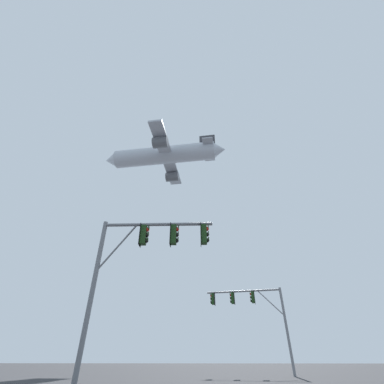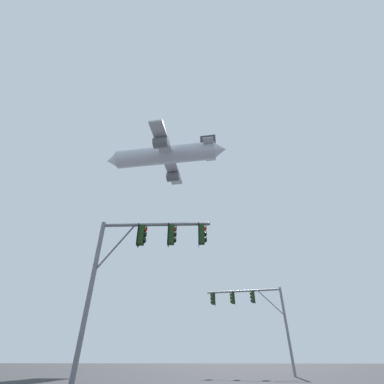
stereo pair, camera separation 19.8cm
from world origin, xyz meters
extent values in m
cylinder|color=slate|center=(-5.60, 7.27, 3.28)|extent=(0.20, 0.20, 6.56)
cylinder|color=slate|center=(-3.07, 7.33, 6.41)|extent=(5.05, 0.27, 0.15)
cylinder|color=slate|center=(-4.84, 7.29, 5.34)|extent=(1.58, 0.12, 2.19)
cube|color=#193814|center=(-0.95, 7.38, 5.89)|extent=(0.27, 0.33, 0.90)
cylinder|color=#193814|center=(-0.95, 7.38, 6.40)|extent=(0.05, 0.05, 0.12)
cube|color=black|center=(-1.09, 7.38, 5.89)|extent=(0.03, 0.46, 1.04)
sphere|color=red|center=(-0.81, 7.39, 6.16)|extent=(0.20, 0.20, 0.20)
cylinder|color=#193814|center=(-0.74, 7.39, 6.22)|extent=(0.05, 0.21, 0.21)
sphere|color=black|center=(-0.81, 7.39, 5.88)|extent=(0.20, 0.20, 0.20)
cylinder|color=#193814|center=(-0.74, 7.39, 5.94)|extent=(0.05, 0.21, 0.21)
sphere|color=black|center=(-0.81, 7.39, 5.60)|extent=(0.20, 0.20, 0.20)
cylinder|color=#193814|center=(-0.74, 7.39, 5.66)|extent=(0.05, 0.21, 0.21)
cube|color=#193814|center=(-2.34, 7.35, 5.89)|extent=(0.27, 0.33, 0.90)
cylinder|color=#193814|center=(-2.34, 7.35, 6.40)|extent=(0.05, 0.05, 0.12)
cube|color=black|center=(-2.48, 7.35, 5.89)|extent=(0.03, 0.46, 1.04)
sphere|color=red|center=(-2.20, 7.35, 6.16)|extent=(0.20, 0.20, 0.20)
cylinder|color=#193814|center=(-2.13, 7.35, 6.22)|extent=(0.05, 0.21, 0.21)
sphere|color=black|center=(-2.20, 7.35, 5.88)|extent=(0.20, 0.20, 0.20)
cylinder|color=#193814|center=(-2.13, 7.35, 5.94)|extent=(0.05, 0.21, 0.21)
sphere|color=black|center=(-2.20, 7.35, 5.60)|extent=(0.20, 0.20, 0.20)
cylinder|color=#193814|center=(-2.13, 7.35, 5.66)|extent=(0.05, 0.21, 0.21)
cube|color=#193814|center=(-3.73, 7.32, 5.89)|extent=(0.27, 0.33, 0.90)
cylinder|color=#193814|center=(-3.73, 7.32, 6.40)|extent=(0.05, 0.05, 0.12)
cube|color=black|center=(-3.87, 7.31, 5.89)|extent=(0.03, 0.46, 1.04)
sphere|color=red|center=(-3.58, 7.32, 6.16)|extent=(0.20, 0.20, 0.20)
cylinder|color=#193814|center=(-3.52, 7.32, 6.22)|extent=(0.05, 0.21, 0.21)
sphere|color=black|center=(-3.58, 7.32, 5.88)|extent=(0.20, 0.20, 0.20)
cylinder|color=#193814|center=(-3.52, 7.32, 5.94)|extent=(0.05, 0.21, 0.21)
sphere|color=black|center=(-3.58, 7.32, 5.60)|extent=(0.20, 0.20, 0.20)
cylinder|color=#193814|center=(-3.52, 7.32, 5.66)|extent=(0.05, 0.21, 0.21)
cylinder|color=slate|center=(5.27, 19.47, 3.07)|extent=(0.20, 0.20, 6.14)
cylinder|color=slate|center=(2.23, 20.00, 5.99)|extent=(6.12, 1.21, 0.15)
cylinder|color=slate|center=(4.36, 19.63, 4.99)|extent=(1.90, 0.41, 2.05)
cube|color=#193814|center=(-0.33, 20.44, 5.46)|extent=(0.31, 0.36, 0.90)
cylinder|color=#193814|center=(-0.33, 20.44, 5.97)|extent=(0.05, 0.05, 0.12)
cube|color=black|center=(-0.20, 20.42, 5.46)|extent=(0.10, 0.46, 1.04)
sphere|color=red|center=(-0.48, 20.47, 5.73)|extent=(0.20, 0.20, 0.20)
cylinder|color=#193814|center=(-0.54, 20.48, 5.79)|extent=(0.08, 0.21, 0.21)
sphere|color=black|center=(-0.48, 20.47, 5.45)|extent=(0.20, 0.20, 0.20)
cylinder|color=#193814|center=(-0.54, 20.48, 5.51)|extent=(0.08, 0.21, 0.21)
sphere|color=black|center=(-0.48, 20.47, 5.17)|extent=(0.20, 0.20, 0.20)
cylinder|color=#193814|center=(-0.54, 20.48, 5.23)|extent=(0.08, 0.21, 0.21)
cube|color=#193814|center=(1.34, 20.15, 5.46)|extent=(0.31, 0.36, 0.90)
cylinder|color=#193814|center=(1.34, 20.15, 5.97)|extent=(0.05, 0.05, 0.12)
cube|color=black|center=(1.48, 20.13, 5.46)|extent=(0.10, 0.46, 1.04)
sphere|color=red|center=(1.20, 20.18, 5.73)|extent=(0.20, 0.20, 0.20)
cylinder|color=#193814|center=(1.14, 20.19, 5.79)|extent=(0.08, 0.21, 0.21)
sphere|color=black|center=(1.20, 20.18, 5.45)|extent=(0.20, 0.20, 0.20)
cylinder|color=#193814|center=(1.14, 20.19, 5.51)|extent=(0.08, 0.21, 0.21)
sphere|color=black|center=(1.20, 20.18, 5.17)|extent=(0.20, 0.20, 0.20)
cylinder|color=#193814|center=(1.14, 20.19, 5.23)|extent=(0.08, 0.21, 0.21)
cube|color=#193814|center=(3.02, 19.86, 5.46)|extent=(0.31, 0.36, 0.90)
cylinder|color=#193814|center=(3.02, 19.86, 5.97)|extent=(0.05, 0.05, 0.12)
cube|color=black|center=(3.16, 19.84, 5.46)|extent=(0.10, 0.46, 1.04)
sphere|color=red|center=(2.88, 19.89, 5.73)|extent=(0.20, 0.20, 0.20)
cylinder|color=#193814|center=(2.81, 19.90, 5.79)|extent=(0.08, 0.21, 0.21)
sphere|color=black|center=(2.88, 19.89, 5.45)|extent=(0.20, 0.20, 0.20)
cylinder|color=#193814|center=(2.81, 19.90, 5.51)|extent=(0.08, 0.21, 0.21)
sphere|color=black|center=(2.88, 19.89, 5.17)|extent=(0.20, 0.20, 0.20)
cylinder|color=#193814|center=(2.81, 19.90, 5.23)|extent=(0.08, 0.21, 0.21)
cylinder|color=#B7BCC6|center=(-8.83, 37.65, 37.01)|extent=(21.16, 5.58, 3.72)
cone|color=#B7BCC6|center=(-20.40, 38.70, 37.01)|extent=(2.86, 3.75, 3.53)
cone|color=#B7BCC6|center=(2.62, 36.62, 37.01)|extent=(2.60, 3.36, 3.16)
cube|color=#A8ADB7|center=(-8.25, 37.60, 36.45)|extent=(4.32, 19.90, 0.42)
cylinder|color=#595B60|center=(-8.75, 32.09, 35.33)|extent=(2.97, 2.33, 2.09)
cylinder|color=#595B60|center=(-7.76, 43.11, 35.33)|extent=(2.97, 2.33, 2.09)
cube|color=#333338|center=(0.19, 36.84, 39.10)|extent=(3.27, 0.57, 4.42)
cube|color=#A8ADB7|center=(0.43, 36.82, 37.36)|extent=(2.71, 7.13, 0.23)
camera|label=1|loc=(-0.92, -3.70, 1.10)|focal=24.36mm
camera|label=2|loc=(-0.73, -3.69, 1.10)|focal=24.36mm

